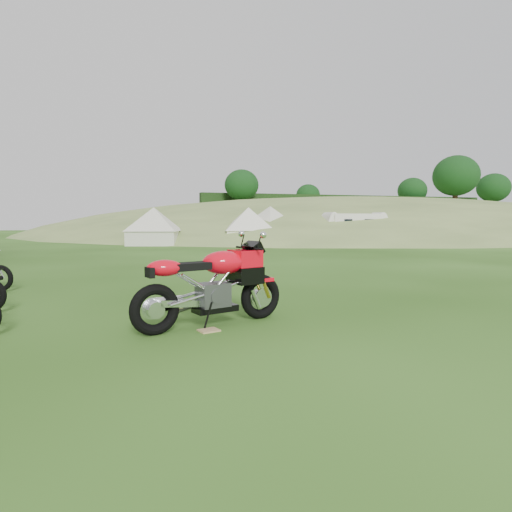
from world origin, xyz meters
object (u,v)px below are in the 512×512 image
object	(u,v)px
sport_motorcycle	(211,279)
tent_right	(270,223)
plywood_board	(209,330)
tent_left	(154,225)
caravan	(354,228)
tent_mid	(249,224)

from	to	relation	value
sport_motorcycle	tent_right	distance (m)	21.79
plywood_board	tent_left	bearing A→B (deg)	88.16
sport_motorcycle	caravan	distance (m)	22.04
tent_left	tent_mid	bearing A→B (deg)	10.02
tent_left	caravan	bearing A→B (deg)	8.22
tent_left	tent_right	distance (m)	7.37
sport_motorcycle	plywood_board	xyz separation A→B (m)	(-0.09, -0.26, -0.65)
caravan	sport_motorcycle	bearing A→B (deg)	-120.23
sport_motorcycle	plywood_board	bearing A→B (deg)	-126.87
tent_mid	tent_right	bearing A→B (deg)	44.85
tent_mid	caravan	size ratio (longest dim) A/B	0.68
plywood_board	tent_mid	world-z (taller)	tent_mid
tent_mid	tent_right	world-z (taller)	tent_right
plywood_board	tent_right	bearing A→B (deg)	68.81
tent_left	tent_mid	size ratio (longest dim) A/B	0.99
caravan	tent_mid	bearing A→B (deg)	175.91
plywood_board	tent_mid	bearing A→B (deg)	72.31
sport_motorcycle	tent_left	world-z (taller)	tent_left
tent_left	tent_right	size ratio (longest dim) A/B	0.96
sport_motorcycle	tent_left	distance (m)	19.63
sport_motorcycle	tent_right	xyz separation A→B (m)	(7.88, 20.30, 0.56)
tent_left	caravan	distance (m)	12.21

